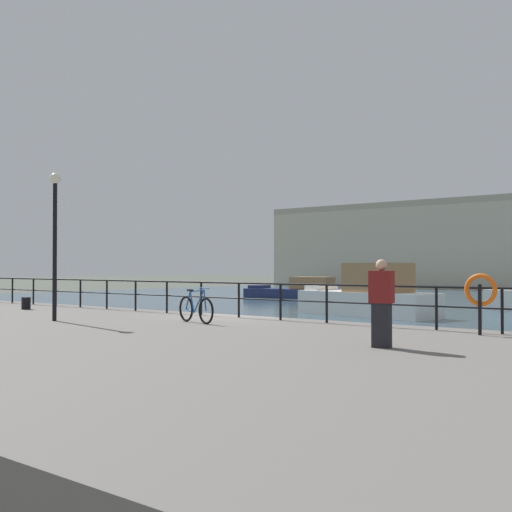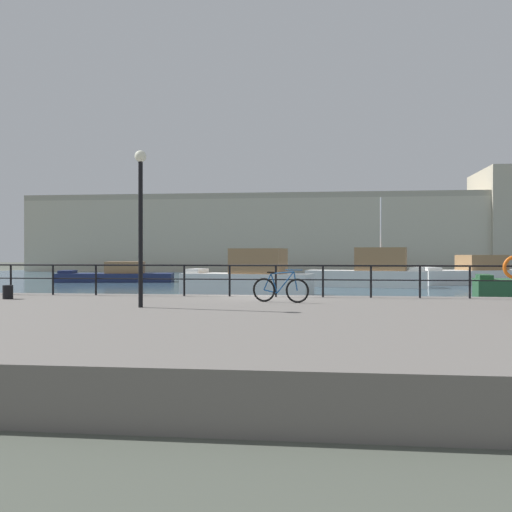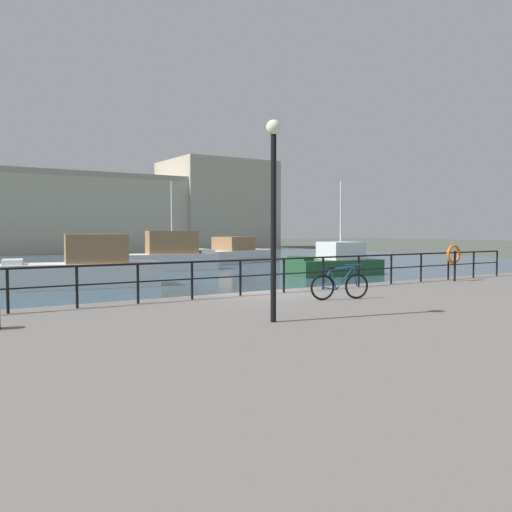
{
  "view_description": "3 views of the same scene",
  "coord_description": "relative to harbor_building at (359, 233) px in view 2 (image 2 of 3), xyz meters",
  "views": [
    {
      "loc": [
        13.17,
        -15.84,
        2.42
      ],
      "look_at": [
        -0.17,
        1.05,
        2.78
      ],
      "focal_mm": 45.14,
      "sensor_mm": 36.0,
      "label": 1
    },
    {
      "loc": [
        2.18,
        -20.15,
        2.33
      ],
      "look_at": [
        -0.3,
        1.07,
        2.23
      ],
      "focal_mm": 40.66,
      "sensor_mm": 36.0,
      "label": 2
    },
    {
      "loc": [
        -9.13,
        -14.33,
        2.83
      ],
      "look_at": [
        1.58,
        2.41,
        1.85
      ],
      "focal_mm": 37.81,
      "sensor_mm": 36.0,
      "label": 3
    }
  ],
  "objects": [
    {
      "name": "moored_small_launch",
      "position": [
        -8.77,
        -43.41,
        -3.99
      ],
      "size": [
        7.66,
        3.68,
        2.6
      ],
      "rotation": [
        0.0,
        0.0,
        2.95
      ],
      "color": "white",
      "rests_on": "water_basin"
    },
    {
      "name": "water_basin",
      "position": [
        -6.77,
        -25.56,
        -4.97
      ],
      "size": [
        80.0,
        60.0,
        0.01
      ],
      "primitive_type": "cube",
      "color": "#385160",
      "rests_on": "ground_plane"
    },
    {
      "name": "quay_railing",
      "position": [
        -7.76,
        -56.51,
        -3.37
      ],
      "size": [
        25.27,
        0.07,
        1.08
      ],
      "color": "black",
      "rests_on": "quay_promenade"
    },
    {
      "name": "parked_bicycle",
      "position": [
        -5.87,
        -58.74,
        -3.72
      ],
      "size": [
        1.72,
        0.52,
        0.98
      ],
      "rotation": [
        0.0,
        0.0,
        -0.26
      ],
      "color": "black",
      "rests_on": "quay_promenade"
    },
    {
      "name": "moored_red_daysailer",
      "position": [
        -21.27,
        -30.53,
        -4.4
      ],
      "size": [
        9.49,
        4.07,
        1.65
      ],
      "rotation": [
        0.0,
        0.0,
        3.31
      ],
      "color": "navy",
      "rests_on": "water_basin"
    },
    {
      "name": "quay_lamp_post",
      "position": [
        -9.5,
        -60.76,
        -1.36
      ],
      "size": [
        0.32,
        0.32,
        4.24
      ],
      "color": "black",
      "rests_on": "quay_promenade"
    },
    {
      "name": "quay_promenade",
      "position": [
        -6.77,
        -62.26,
        -4.54
      ],
      "size": [
        56.0,
        13.0,
        0.87
      ],
      "primitive_type": "cube",
      "color": "slate",
      "rests_on": "ground_plane"
    },
    {
      "name": "moored_white_yacht",
      "position": [
        6.92,
        -30.38,
        -4.2
      ],
      "size": [
        10.02,
        6.04,
        2.2
      ],
      "rotation": [
        0.0,
        0.0,
        3.49
      ],
      "color": "white",
      "rests_on": "water_basin"
    },
    {
      "name": "moored_cabin_cruiser",
      "position": [
        -1.34,
        -35.37,
        -3.96
      ],
      "size": [
        8.41,
        3.65,
        6.18
      ],
      "rotation": [
        0.0,
        0.0,
        -0.19
      ],
      "color": "white",
      "rests_on": "water_basin"
    },
    {
      "name": "ground_plane",
      "position": [
        -6.77,
        -55.76,
        -4.98
      ],
      "size": [
        240.0,
        240.0,
        0.0
      ],
      "primitive_type": "plane",
      "color": "#4C5147"
    },
    {
      "name": "harbor_building",
      "position": [
        0.0,
        0.0,
        0.0
      ],
      "size": [
        72.15,
        12.26,
        12.69
      ],
      "color": "#C1B79E",
      "rests_on": "ground_plane"
    },
    {
      "name": "mooring_bollard",
      "position": [
        -14.63,
        -58.46,
        -3.89
      ],
      "size": [
        0.32,
        0.32,
        0.44
      ],
      "primitive_type": "cylinder",
      "color": "black",
      "rests_on": "quay_promenade"
    }
  ]
}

